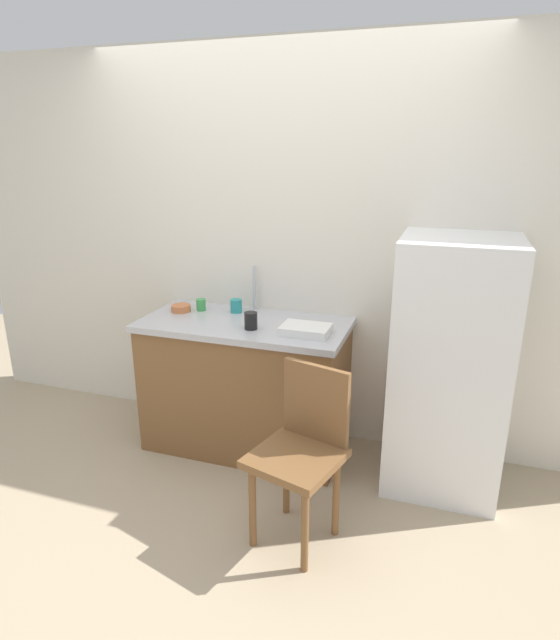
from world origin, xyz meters
TOP-DOWN VIEW (x-y plane):
  - ground_plane at (0.00, 0.00)m, footprint 8.00×8.00m
  - back_wall at (0.00, 1.00)m, footprint 4.80×0.10m
  - cabinet_base at (-0.13, 0.65)m, footprint 1.25×0.60m
  - countertop at (-0.13, 0.65)m, footprint 1.29×0.64m
  - faucet at (-0.16, 0.90)m, footprint 0.02×0.02m
  - refrigerator at (1.10, 0.65)m, footprint 0.62×0.60m
  - chair at (0.45, -0.06)m, footprint 0.49×0.49m
  - dish_tray at (0.29, 0.55)m, footprint 0.28×0.20m
  - terracotta_bowl at (-0.61, 0.71)m, footprint 0.13×0.13m
  - cup_green at (-0.49, 0.78)m, footprint 0.06×0.06m
  - cup_black at (-0.04, 0.53)m, footprint 0.08×0.08m
  - cup_teal at (-0.25, 0.81)m, footprint 0.08×0.08m

SIDE VIEW (x-z plane):
  - ground_plane at x=0.00m, z-range 0.00..0.00m
  - cabinet_base at x=-0.13m, z-range 0.00..0.82m
  - chair at x=0.45m, z-range 0.05..0.94m
  - refrigerator at x=1.10m, z-range 0.00..1.45m
  - countertop at x=-0.13m, z-range 0.82..0.86m
  - terracotta_bowl at x=-0.61m, z-range 0.86..0.91m
  - dish_tray at x=0.29m, z-range 0.86..0.91m
  - cup_green at x=-0.49m, z-range 0.86..0.94m
  - cup_teal at x=-0.25m, z-range 0.86..0.95m
  - cup_black at x=-0.04m, z-range 0.86..0.97m
  - faucet at x=-0.16m, z-range 0.86..1.16m
  - back_wall at x=0.00m, z-range 0.00..2.51m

